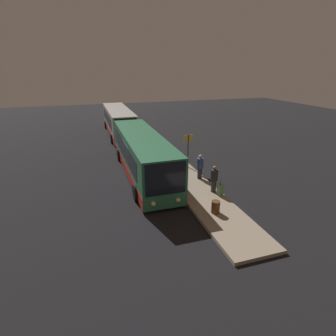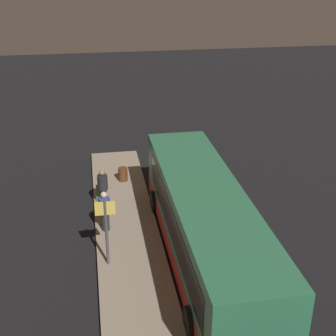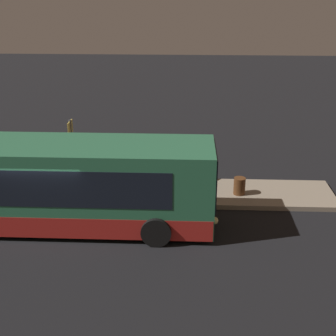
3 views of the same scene
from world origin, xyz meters
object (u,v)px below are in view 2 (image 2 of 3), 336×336
bus_lead (205,227)px  passenger_waiting (103,187)px  suitcase (99,193)px  passenger_boarding (105,210)px  trash_bin (123,174)px  sign_post (106,225)px

bus_lead → passenger_waiting: bearing=36.7°
suitcase → passenger_boarding: bearing=-176.5°
suitcase → trash_bin: 2.10m
trash_bin → suitcase: bearing=145.8°
passenger_boarding → passenger_waiting: bearing=-179.9°
suitcase → trash_bin: (1.74, -1.18, -0.00)m
passenger_waiting → sign_post: size_ratio=0.65×
passenger_waiting → sign_post: sign_post is taller
passenger_waiting → suitcase: 0.76m
passenger_waiting → trash_bin: bearing=-146.5°
sign_post → trash_bin: (6.55, -1.05, -1.26)m
passenger_boarding → trash_bin: passenger_boarding is taller
sign_post → passenger_waiting: bearing=-0.4°
bus_lead → sign_post: bearing=86.8°
passenger_boarding → sign_post: (-2.25, 0.02, 0.70)m
passenger_waiting → suitcase: passenger_waiting is taller
suitcase → sign_post: bearing=-178.4°
passenger_boarding → suitcase: (2.57, 0.16, -0.56)m
passenger_boarding → suitcase: bearing=-176.1°
passenger_waiting → suitcase: bearing=-103.8°
bus_lead → trash_bin: 7.19m
passenger_boarding → trash_bin: size_ratio=2.58×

